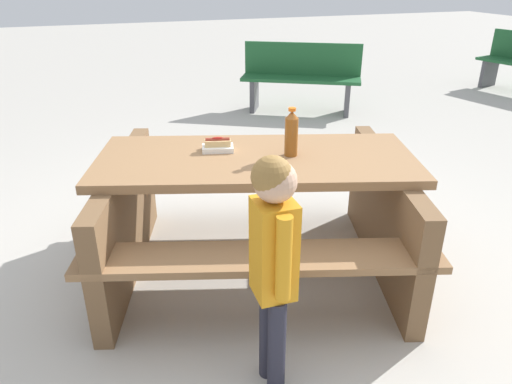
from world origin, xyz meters
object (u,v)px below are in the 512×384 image
soda_bottle (291,134)px  child_in_coat (273,250)px  hotdog_tray (218,146)px  picnic_table (256,204)px  park_bench_near (301,76)px

soda_bottle → child_in_coat: child_in_coat is taller
soda_bottle → hotdog_tray: (0.37, -0.21, -0.10)m
soda_bottle → child_in_coat: bearing=62.5°
hotdog_tray → soda_bottle: bearing=150.5°
picnic_table → soda_bottle: soda_bottle is taller
soda_bottle → child_in_coat: 0.97m
picnic_table → hotdog_tray: 0.41m
child_in_coat → park_bench_near: bearing=-116.1°
hotdog_tray → child_in_coat: size_ratio=0.18×
child_in_coat → soda_bottle: bearing=-117.5°
picnic_table → park_bench_near: (-1.77, -3.23, 0.00)m
soda_bottle → child_in_coat: size_ratio=0.25×
child_in_coat → hotdog_tray: bearing=-93.7°
picnic_table → soda_bottle: 0.48m
soda_bottle → picnic_table: bearing=-15.2°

